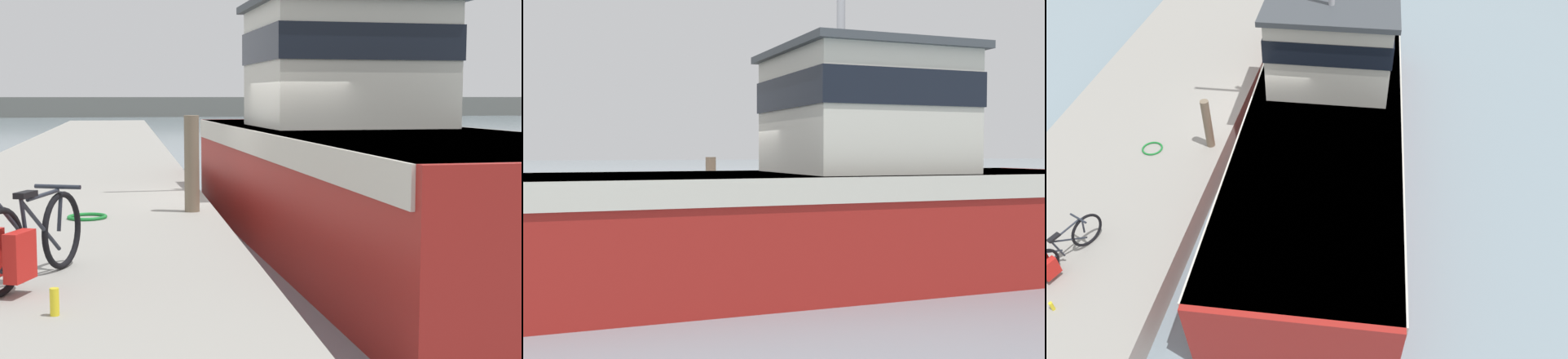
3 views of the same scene
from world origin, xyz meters
The scene contains 5 objects.
ground_plane centered at (0.00, 0.00, 0.00)m, with size 320.00×320.00×0.00m, color gray.
dock_pier centered at (-3.14, 0.00, 0.36)m, with size 4.69×80.00×0.72m, color gray.
fishing_boat_main centered at (1.61, -0.29, 1.34)m, with size 4.16×13.81×8.67m.
mooring_post centered at (-1.14, -1.49, 1.37)m, with size 0.20×0.20×1.31m, color #756651.
hose_coil centered at (-2.52, -1.88, 0.74)m, with size 0.51×0.51×0.04m, color #197A2D.
Camera 2 is at (11.60, -4.13, 2.14)m, focal length 45.00 mm.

